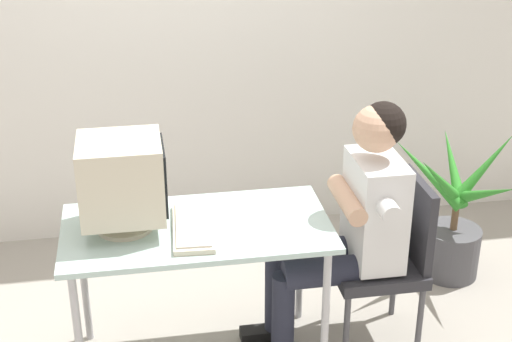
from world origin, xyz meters
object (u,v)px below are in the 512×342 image
object	(u,v)px
desk	(197,239)
office_chair	(388,253)
crt_monitor	(122,180)
potted_plant	(453,226)
keyboard	(193,227)
person_seated	(351,219)

from	to	relation	value
desk	office_chair	world-z (taller)	office_chair
crt_monitor	office_chair	xyz separation A→B (m)	(1.24, -0.01, -0.49)
crt_monitor	desk	bearing A→B (deg)	-4.92
desk	potted_plant	world-z (taller)	potted_plant
crt_monitor	keyboard	size ratio (longest dim) A/B	0.93
person_seated	crt_monitor	bearing A→B (deg)	179.21
office_chair	potted_plant	bearing A→B (deg)	41.74
desk	keyboard	bearing A→B (deg)	-118.48
person_seated	potted_plant	size ratio (longest dim) A/B	1.46
keyboard	office_chair	bearing A→B (deg)	3.09
desk	person_seated	bearing A→B (deg)	0.99
desk	potted_plant	size ratio (longest dim) A/B	1.39
person_seated	potted_plant	bearing A→B (deg)	33.60
person_seated	potted_plant	xyz separation A→B (m)	(0.78, 0.52, -0.39)
crt_monitor	keyboard	xyz separation A→B (m)	(0.29, -0.07, -0.23)
keyboard	office_chair	distance (m)	0.99
desk	crt_monitor	xyz separation A→B (m)	(-0.31, 0.03, 0.31)
potted_plant	office_chair	bearing A→B (deg)	-138.26
desk	person_seated	world-z (taller)	person_seated
keyboard	potted_plant	xyz separation A→B (m)	(1.53, 0.57, -0.45)
person_seated	potted_plant	distance (m)	1.01
desk	person_seated	xyz separation A→B (m)	(0.73, 0.01, 0.03)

